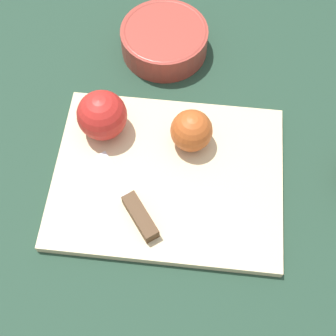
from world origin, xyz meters
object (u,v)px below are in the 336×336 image
object	(u,v)px
knife	(137,212)
apple_half_left	(191,131)
apple_half_right	(102,115)
bowl	(164,39)

from	to	relation	value
knife	apple_half_left	bearing A→B (deg)	-63.20
apple_half_left	apple_half_right	size ratio (longest dim) A/B	0.84
bowl	apple_half_left	bearing A→B (deg)	116.48
apple_half_left	apple_half_right	xyz separation A→B (m)	(0.14, 0.01, 0.01)
apple_half_left	apple_half_right	world-z (taller)	apple_half_right
apple_half_left	knife	distance (m)	0.15
apple_half_right	knife	distance (m)	0.16
knife	bowl	world-z (taller)	bowl
apple_half_right	apple_half_left	bearing A→B (deg)	-118.10
apple_half_right	bowl	bearing A→B (deg)	-45.91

